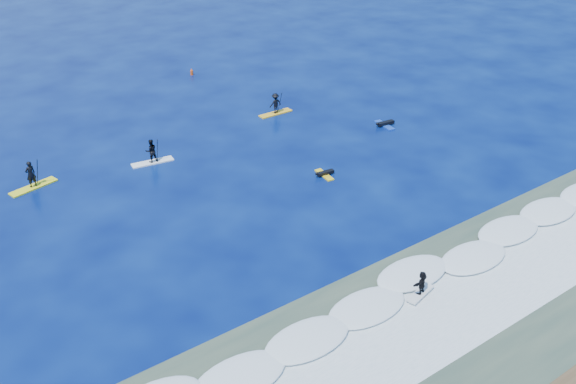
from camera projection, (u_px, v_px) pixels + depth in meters
ground at (296, 209)px, 42.26m from camera, size 160.00×160.00×0.00m
shallow_water at (460, 326)px, 32.40m from camera, size 90.00×13.00×0.01m
breaking_wave at (404, 286)px, 35.22m from camera, size 40.00×6.00×0.30m
whitewater at (445, 315)px, 33.11m from camera, size 34.00×5.00×0.02m
sup_paddler_left at (32, 178)px, 44.47m from camera, size 3.45×1.58×2.35m
sup_paddler_center at (151, 153)px, 47.72m from camera, size 3.22×1.26×2.20m
sup_paddler_right at (275, 105)px, 55.92m from camera, size 3.12×0.80×2.19m
prone_paddler_near at (324, 174)px, 46.31m from camera, size 1.52×1.95×0.40m
prone_paddler_far at (385, 124)px, 54.02m from camera, size 1.78×2.30×0.47m
wave_surfer at (422, 284)px, 34.04m from camera, size 2.07×1.01×1.45m
marker_buoy at (192, 72)px, 65.04m from camera, size 0.29×0.29×0.70m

